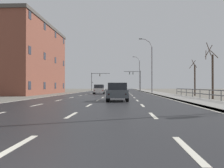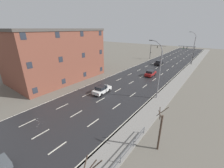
# 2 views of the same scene
# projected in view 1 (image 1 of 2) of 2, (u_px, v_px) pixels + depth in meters

# --- Properties ---
(ground_plane) EXTENTS (160.00, 160.00, 0.12)m
(ground_plane) POSITION_uv_depth(u_px,v_px,m) (112.00, 93.00, 50.83)
(ground_plane) COLOR #666056
(road_asphalt_strip) EXTENTS (14.00, 120.00, 0.03)m
(road_asphalt_strip) POSITION_uv_depth(u_px,v_px,m) (114.00, 91.00, 62.81)
(road_asphalt_strip) COLOR #232326
(road_asphalt_strip) RESTS_ON ground
(sidewalk_right) EXTENTS (3.00, 120.00, 0.12)m
(sidewalk_right) POSITION_uv_depth(u_px,v_px,m) (146.00, 91.00, 62.44)
(sidewalk_right) COLOR gray
(sidewalk_right) RESTS_ON ground
(guardrail) EXTENTS (0.07, 25.23, 1.00)m
(guardrail) POSITION_uv_depth(u_px,v_px,m) (209.00, 93.00, 20.96)
(guardrail) COLOR #515459
(guardrail) RESTS_ON ground
(street_lamp_midground) EXTENTS (2.47, 0.24, 10.12)m
(street_lamp_midground) POSITION_uv_depth(u_px,v_px,m) (151.00, 66.00, 43.67)
(street_lamp_midground) COLOR slate
(street_lamp_midground) RESTS_ON ground
(street_lamp_distant) EXTENTS (2.31, 0.24, 10.84)m
(street_lamp_distant) POSITION_uv_depth(u_px,v_px,m) (139.00, 74.00, 75.88)
(street_lamp_distant) COLOR slate
(street_lamp_distant) RESTS_ON ground
(traffic_signal_right) EXTENTS (5.36, 0.36, 6.30)m
(traffic_signal_right) POSITION_uv_depth(u_px,v_px,m) (136.00, 77.00, 76.09)
(traffic_signal_right) COLOR #38383A
(traffic_signal_right) RESTS_ON ground
(traffic_signal_left) EXTENTS (6.05, 0.36, 5.74)m
(traffic_signal_left) POSITION_uv_depth(u_px,v_px,m) (95.00, 78.00, 77.54)
(traffic_signal_left) COLOR #38383A
(traffic_signal_left) RESTS_ON ground
(car_mid_centre) EXTENTS (1.95, 4.16, 1.57)m
(car_mid_centre) POSITION_uv_depth(u_px,v_px,m) (120.00, 88.00, 55.44)
(car_mid_centre) COLOR maroon
(car_mid_centre) RESTS_ON ground
(car_distant) EXTENTS (1.89, 4.13, 1.57)m
(car_distant) POSITION_uv_depth(u_px,v_px,m) (111.00, 88.00, 68.98)
(car_distant) COLOR black
(car_distant) RESTS_ON ground
(car_far_left) EXTENTS (1.90, 4.13, 1.57)m
(car_far_left) POSITION_uv_depth(u_px,v_px,m) (117.00, 92.00, 20.49)
(car_far_left) COLOR #474C51
(car_far_left) RESTS_ON ground
(car_far_right) EXTENTS (2.02, 4.19, 1.57)m
(car_far_right) POSITION_uv_depth(u_px,v_px,m) (99.00, 89.00, 39.68)
(car_far_right) COLOR silver
(car_far_right) RESTS_ON ground
(brick_building) EXTENTS (13.41, 20.87, 11.82)m
(brick_building) POSITION_uv_depth(u_px,v_px,m) (13.00, 59.00, 40.75)
(brick_building) COLOR brown
(brick_building) RESTS_ON ground
(bare_tree_near) EXTENTS (1.23, 1.39, 5.72)m
(bare_tree_near) POSITION_uv_depth(u_px,v_px,m) (212.00, 73.00, 23.66)
(bare_tree_near) COLOR #423328
(bare_tree_near) RESTS_ON ground
(bare_tree_mid) EXTENTS (0.97, 1.11, 4.94)m
(bare_tree_mid) POSITION_uv_depth(u_px,v_px,m) (195.00, 79.00, 32.24)
(bare_tree_mid) COLOR #423328
(bare_tree_mid) RESTS_ON ground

